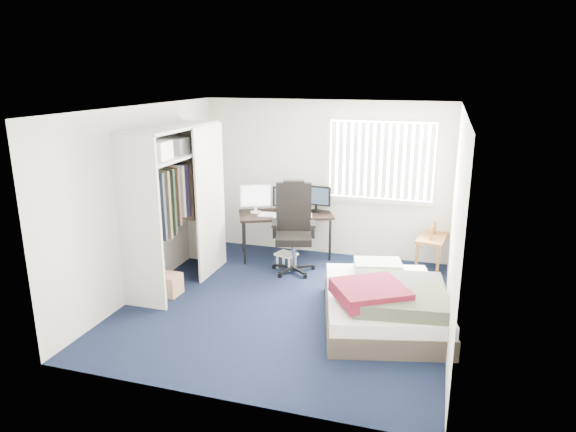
# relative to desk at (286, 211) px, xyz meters

# --- Properties ---
(ground) EXTENTS (4.20, 4.20, 0.00)m
(ground) POSITION_rel_desk_xyz_m (0.55, -1.75, -0.76)
(ground) COLOR black
(ground) RESTS_ON ground
(room_shell) EXTENTS (4.20, 4.20, 4.20)m
(room_shell) POSITION_rel_desk_xyz_m (0.55, -1.75, 0.75)
(room_shell) COLOR silver
(room_shell) RESTS_ON ground
(window_assembly) EXTENTS (1.72, 0.09, 1.32)m
(window_assembly) POSITION_rel_desk_xyz_m (1.45, 0.29, 0.84)
(window_assembly) COLOR white
(window_assembly) RESTS_ON ground
(closet) EXTENTS (0.64, 1.84, 2.22)m
(closet) POSITION_rel_desk_xyz_m (-1.12, -1.49, 0.59)
(closet) COLOR beige
(closet) RESTS_ON ground
(desk) EXTENTS (1.62, 1.22, 1.19)m
(desk) POSITION_rel_desk_xyz_m (0.00, 0.00, 0.00)
(desk) COLOR black
(desk) RESTS_ON ground
(office_chair) EXTENTS (0.79, 0.79, 1.35)m
(office_chair) POSITION_rel_desk_xyz_m (0.29, -0.54, -0.24)
(office_chair) COLOR black
(office_chair) RESTS_ON ground
(footstool) EXTENTS (0.36, 0.32, 0.25)m
(footstool) POSITION_rel_desk_xyz_m (0.18, -0.54, -0.57)
(footstool) COLOR white
(footstool) RESTS_ON ground
(nightstand) EXTENTS (0.49, 0.82, 0.71)m
(nightstand) POSITION_rel_desk_xyz_m (2.30, 0.09, -0.29)
(nightstand) COLOR brown
(nightstand) RESTS_ON ground
(bed) EXTENTS (1.75, 2.09, 0.61)m
(bed) POSITION_rel_desk_xyz_m (1.82, -1.90, -0.49)
(bed) COLOR #40372E
(bed) RESTS_ON ground
(pine_box) EXTENTS (0.39, 0.30, 0.28)m
(pine_box) POSITION_rel_desk_xyz_m (-1.10, -1.92, -0.62)
(pine_box) COLOR #A67853
(pine_box) RESTS_ON ground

